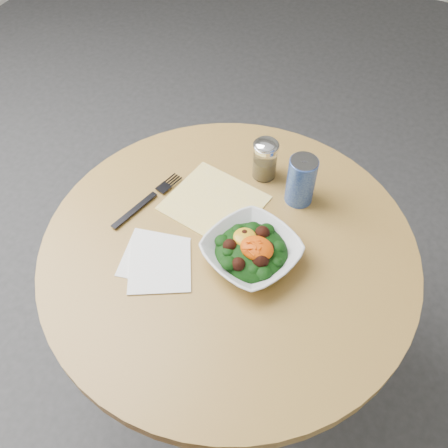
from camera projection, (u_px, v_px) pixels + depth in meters
name	position (u px, v px, depth m)	size (l,w,h in m)	color
ground	(227.00, 371.00, 1.77)	(6.00, 6.00, 0.00)	#2F2F31
table	(228.00, 290.00, 1.34)	(0.90, 0.90, 0.75)	black
cloth_napkin	(214.00, 203.00, 1.27)	(0.22, 0.20, 0.00)	#E6B70C
paper_napkins	(157.00, 262.00, 1.16)	(0.21, 0.20, 0.00)	white
salad_bowl	(251.00, 251.00, 1.14)	(0.27, 0.27, 0.08)	silver
fork	(149.00, 199.00, 1.27)	(0.08, 0.23, 0.00)	black
spice_shaker	(265.00, 159.00, 1.29)	(0.07, 0.07, 0.12)	silver
beverage_can	(301.00, 180.00, 1.23)	(0.07, 0.07, 0.14)	navy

